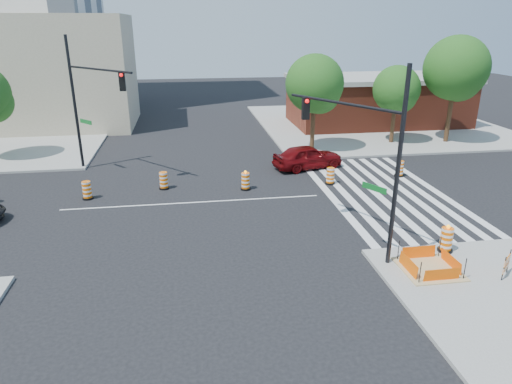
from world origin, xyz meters
TOP-DOWN VIEW (x-y plane):
  - ground at (0.00, 0.00)m, footprint 120.00×120.00m
  - sidewalk_ne at (18.00, 18.00)m, footprint 22.00×22.00m
  - crosswalk_east at (10.95, 0.00)m, footprint 6.75×13.50m
  - lane_centerline at (0.00, 0.00)m, footprint 14.00×0.12m
  - excavation_pit at (9.00, -9.00)m, footprint 2.20×2.20m
  - brick_storefront at (18.00, 18.00)m, footprint 16.50×8.50m
  - beige_midrise at (-12.00, 22.00)m, footprint 14.00×10.00m
  - red_coupe at (7.83, 5.19)m, footprint 5.05×3.04m
  - signal_pole_se at (6.81, -6.78)m, footprint 3.09×5.18m
  - signal_pole_nw at (-6.02, 6.20)m, footprint 4.41×4.83m
  - pit_drum at (10.44, -7.66)m, footprint 0.63×0.63m
  - barricade at (11.59, -9.91)m, footprint 0.66×0.58m
  - tree_north_c at (9.30, 9.30)m, footprint 4.26×4.26m
  - tree_north_d at (16.33, 10.63)m, footprint 3.68×3.67m
  - tree_north_e at (20.87, 10.19)m, footprint 4.98×4.98m
  - median_drum_1 at (-5.82, 1.47)m, footprint 0.60×0.60m
  - median_drum_2 at (-1.65, 2.50)m, footprint 0.60×0.60m
  - median_drum_3 at (3.12, 1.64)m, footprint 0.60×0.60m
  - median_drum_4 at (8.37, 1.83)m, footprint 0.60×0.60m
  - median_drum_5 at (13.20, 2.57)m, footprint 0.60×0.60m

SIDE VIEW (x-z plane):
  - ground at x=0.00m, z-range 0.00..0.00m
  - lane_centerline at x=0.00m, z-range 0.00..0.01m
  - crosswalk_east at x=10.95m, z-range 0.00..0.01m
  - sidewalk_ne at x=18.00m, z-range 0.00..0.15m
  - excavation_pit at x=9.00m, z-range -0.23..0.67m
  - median_drum_1 at x=-5.82m, z-range -0.03..0.99m
  - median_drum_2 at x=-1.65m, z-range -0.03..0.99m
  - median_drum_4 at x=8.37m, z-range -0.03..0.99m
  - median_drum_5 at x=13.20m, z-range -0.03..0.99m
  - median_drum_3 at x=3.12m, z-range -0.10..1.08m
  - pit_drum at x=10.44m, z-range 0.04..1.27m
  - barricade at x=11.59m, z-range 0.20..1.19m
  - red_coupe at x=7.83m, z-range 0.00..1.61m
  - brick_storefront at x=18.00m, z-range 0.02..4.62m
  - tree_north_d at x=16.33m, z-range 1.07..7.31m
  - signal_pole_se at x=6.81m, z-range 0.89..8.70m
  - tree_north_c at x=9.30m, z-range 1.24..8.49m
  - beige_midrise at x=-12.00m, z-range 0.00..10.00m
  - signal_pole_nw at x=-6.02m, z-range 0.95..9.41m
  - tree_north_e at x=20.87m, z-range 1.45..9.92m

